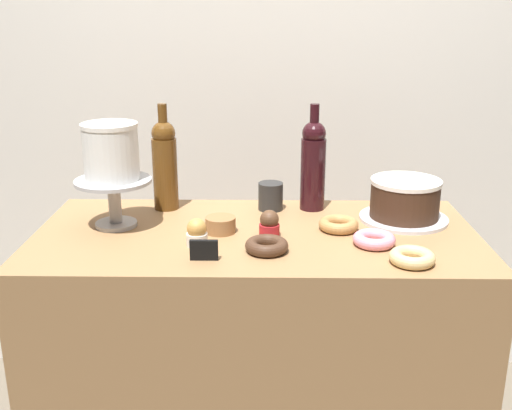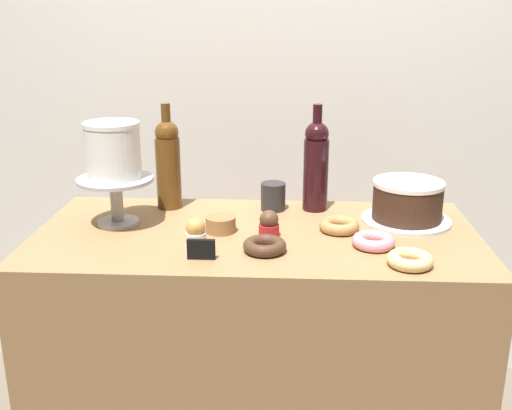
# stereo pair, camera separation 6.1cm
# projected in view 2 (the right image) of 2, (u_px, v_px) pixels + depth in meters

# --- Properties ---
(back_wall) EXTENTS (6.00, 0.05, 2.60)m
(back_wall) POSITION_uv_depth(u_px,v_px,m) (268.00, 72.00, 2.42)
(back_wall) COLOR silver
(back_wall) RESTS_ON ground_plane
(display_counter) EXTENTS (1.23, 0.60, 0.95)m
(display_counter) POSITION_uv_depth(u_px,v_px,m) (256.00, 379.00, 1.85)
(display_counter) COLOR #997047
(display_counter) RESTS_ON ground_plane
(cake_stand_pedestal) EXTENTS (0.21, 0.21, 0.14)m
(cake_stand_pedestal) POSITION_uv_depth(u_px,v_px,m) (116.00, 193.00, 1.74)
(cake_stand_pedestal) COLOR #B2B2B7
(cake_stand_pedestal) RESTS_ON display_counter
(white_layer_cake) EXTENTS (0.16, 0.16, 0.16)m
(white_layer_cake) POSITION_uv_depth(u_px,v_px,m) (113.00, 150.00, 1.70)
(white_layer_cake) COLOR white
(white_layer_cake) RESTS_ON cake_stand_pedestal
(silver_serving_platter) EXTENTS (0.26, 0.26, 0.01)m
(silver_serving_platter) POSITION_uv_depth(u_px,v_px,m) (406.00, 220.00, 1.78)
(silver_serving_platter) COLOR silver
(silver_serving_platter) RESTS_ON display_counter
(chocolate_round_cake) EXTENTS (0.20, 0.20, 0.11)m
(chocolate_round_cake) POSITION_uv_depth(u_px,v_px,m) (408.00, 200.00, 1.76)
(chocolate_round_cake) COLOR #3D2619
(chocolate_round_cake) RESTS_ON silver_serving_platter
(wine_bottle_amber) EXTENTS (0.08, 0.08, 0.33)m
(wine_bottle_amber) POSITION_uv_depth(u_px,v_px,m) (168.00, 162.00, 1.87)
(wine_bottle_amber) COLOR #5B3814
(wine_bottle_amber) RESTS_ON display_counter
(wine_bottle_dark_red) EXTENTS (0.08, 0.08, 0.33)m
(wine_bottle_dark_red) POSITION_uv_depth(u_px,v_px,m) (316.00, 164.00, 1.85)
(wine_bottle_dark_red) COLOR black
(wine_bottle_dark_red) RESTS_ON display_counter
(cupcake_caramel) EXTENTS (0.06, 0.06, 0.07)m
(cupcake_caramel) POSITION_uv_depth(u_px,v_px,m) (196.00, 232.00, 1.60)
(cupcake_caramel) COLOR white
(cupcake_caramel) RESTS_ON display_counter
(cupcake_chocolate) EXTENTS (0.06, 0.06, 0.07)m
(cupcake_chocolate) POSITION_uv_depth(u_px,v_px,m) (269.00, 224.00, 1.66)
(cupcake_chocolate) COLOR red
(cupcake_chocolate) RESTS_ON display_counter
(donut_glazed) EXTENTS (0.11, 0.11, 0.03)m
(donut_glazed) POSITION_uv_depth(u_px,v_px,m) (410.00, 260.00, 1.48)
(donut_glazed) COLOR #E0C17F
(donut_glazed) RESTS_ON display_counter
(donut_maple) EXTENTS (0.11, 0.11, 0.03)m
(donut_maple) POSITION_uv_depth(u_px,v_px,m) (339.00, 226.00, 1.71)
(donut_maple) COLOR #B27F47
(donut_maple) RESTS_ON display_counter
(donut_chocolate) EXTENTS (0.11, 0.11, 0.03)m
(donut_chocolate) POSITION_uv_depth(u_px,v_px,m) (265.00, 246.00, 1.56)
(donut_chocolate) COLOR #472D1E
(donut_chocolate) RESTS_ON display_counter
(donut_pink) EXTENTS (0.11, 0.11, 0.03)m
(donut_pink) POSITION_uv_depth(u_px,v_px,m) (373.00, 241.00, 1.59)
(donut_pink) COLOR pink
(donut_pink) RESTS_ON display_counter
(cookie_stack) EXTENTS (0.08, 0.08, 0.04)m
(cookie_stack) POSITION_uv_depth(u_px,v_px,m) (221.00, 225.00, 1.70)
(cookie_stack) COLOR olive
(cookie_stack) RESTS_ON display_counter
(price_sign_chalkboard) EXTENTS (0.07, 0.01, 0.05)m
(price_sign_chalkboard) POSITION_uv_depth(u_px,v_px,m) (201.00, 249.00, 1.51)
(price_sign_chalkboard) COLOR black
(price_sign_chalkboard) RESTS_ON display_counter
(coffee_cup_ceramic) EXTENTS (0.08, 0.08, 0.09)m
(coffee_cup_ceramic) POSITION_uv_depth(u_px,v_px,m) (273.00, 196.00, 1.88)
(coffee_cup_ceramic) COLOR #282828
(coffee_cup_ceramic) RESTS_ON display_counter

